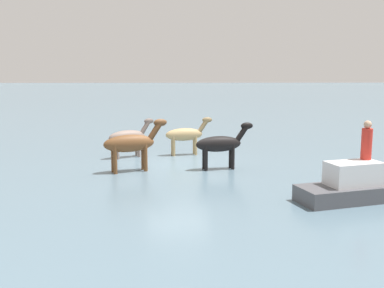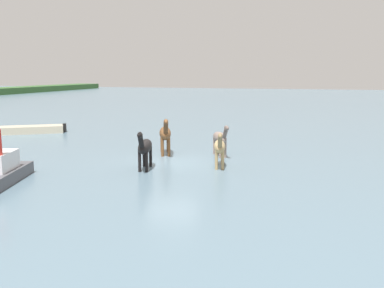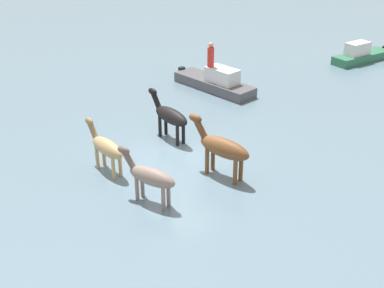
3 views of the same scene
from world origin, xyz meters
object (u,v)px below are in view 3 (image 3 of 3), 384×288
horse_pinto_flank (106,147)px  boat_launch_far (215,84)px  boat_tender_starboard (361,56)px  person_helmsman_aft (211,56)px  horse_rear_stallion (222,147)px  horse_gray_outer (170,116)px  horse_dark_mare (150,176)px

horse_pinto_flank → boat_launch_far: bearing=-67.8°
boat_tender_starboard → person_helmsman_aft: size_ratio=3.44×
boat_launch_far → person_helmsman_aft: person_helmsman_aft is taller
boat_launch_far → person_helmsman_aft: bearing=-121.1°
horse_pinto_flank → horse_rear_stallion: 3.94m
horse_pinto_flank → person_helmsman_aft: bearing=-66.6°
boat_launch_far → horse_gray_outer: bearing=-63.6°
horse_dark_mare → person_helmsman_aft: 10.29m
horse_gray_outer → horse_pinto_flank: (1.32, -3.01, -0.07)m
horse_pinto_flank → boat_launch_far: horse_pinto_flank is taller
boat_launch_far → person_helmsman_aft: 1.44m
horse_pinto_flank → person_helmsman_aft: size_ratio=1.83×
boat_launch_far → person_helmsman_aft: size_ratio=3.93×
horse_gray_outer → boat_tender_starboard: bearing=-86.5°
horse_pinto_flank → horse_rear_stallion: size_ratio=0.88×
horse_gray_outer → horse_pinto_flank: size_ratio=1.07×
horse_gray_outer → horse_dark_mare: size_ratio=1.15×
horse_gray_outer → horse_rear_stallion: 3.43m
horse_dark_mare → person_helmsman_aft: size_ratio=1.70×
horse_rear_stallion → boat_tender_starboard: bearing=-83.1°
horse_pinto_flank → boat_launch_far: (-5.33, 7.33, -0.62)m
horse_dark_mare → boat_tender_starboard: size_ratio=0.50×
horse_dark_mare → person_helmsman_aft: person_helmsman_aft is taller
horse_rear_stallion → boat_launch_far: horse_rear_stallion is taller
boat_launch_far → horse_rear_stallion: bearing=-44.8°
horse_dark_mare → boat_tender_starboard: 18.28m
horse_dark_mare → boat_tender_starboard: bearing=-93.9°
boat_launch_far → boat_tender_starboard: size_ratio=1.14×
horse_pinto_flank → horse_rear_stallion: bearing=-136.0°
horse_pinto_flank → person_helmsman_aft: 8.94m
horse_rear_stallion → boat_tender_starboard: 15.63m
horse_dark_mare → boat_launch_far: 10.39m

